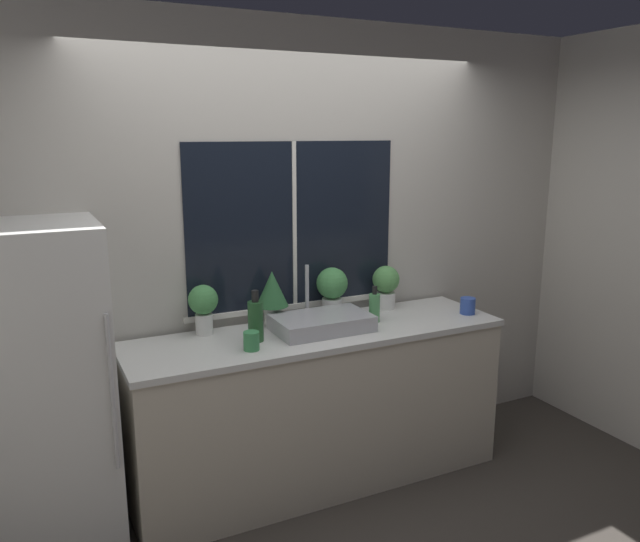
{
  "coord_description": "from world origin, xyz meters",
  "views": [
    {
      "loc": [
        -1.49,
        -2.77,
        2.05
      ],
      "look_at": [
        0.01,
        0.3,
        1.29
      ],
      "focal_mm": 35.0,
      "sensor_mm": 36.0,
      "label": 1
    }
  ],
  "objects_px": {
    "potted_plant_center_right": "(332,288)",
    "mug_blue": "(468,306)",
    "soap_bottle": "(374,307)",
    "mug_green": "(251,341)",
    "potted_plant_center_left": "(272,292)",
    "refrigerator": "(38,395)",
    "potted_plant_far_left": "(203,304)",
    "sink": "(322,322)",
    "bottle_tall": "(256,320)",
    "potted_plant_far_right": "(386,284)"
  },
  "relations": [
    {
      "from": "bottle_tall",
      "to": "mug_blue",
      "type": "bearing_deg",
      "value": -3.91
    },
    {
      "from": "potted_plant_center_right",
      "to": "mug_blue",
      "type": "distance_m",
      "value": 0.86
    },
    {
      "from": "potted_plant_center_left",
      "to": "bottle_tall",
      "type": "xyz_separation_m",
      "value": [
        -0.19,
        -0.24,
        -0.08
      ]
    },
    {
      "from": "potted_plant_center_right",
      "to": "mug_green",
      "type": "distance_m",
      "value": 0.77
    },
    {
      "from": "potted_plant_center_left",
      "to": "soap_bottle",
      "type": "distance_m",
      "value": 0.62
    },
    {
      "from": "potted_plant_center_right",
      "to": "potted_plant_far_right",
      "type": "distance_m",
      "value": 0.39
    },
    {
      "from": "potted_plant_far_left",
      "to": "bottle_tall",
      "type": "bearing_deg",
      "value": -47.34
    },
    {
      "from": "mug_green",
      "to": "potted_plant_far_left",
      "type": "bearing_deg",
      "value": 112.06
    },
    {
      "from": "soap_bottle",
      "to": "mug_green",
      "type": "bearing_deg",
      "value": -170.05
    },
    {
      "from": "potted_plant_center_right",
      "to": "mug_blue",
      "type": "relative_size",
      "value": 3.0
    },
    {
      "from": "refrigerator",
      "to": "potted_plant_center_left",
      "type": "height_order",
      "value": "refrigerator"
    },
    {
      "from": "sink",
      "to": "soap_bottle",
      "type": "bearing_deg",
      "value": 1.25
    },
    {
      "from": "potted_plant_far_right",
      "to": "soap_bottle",
      "type": "bearing_deg",
      "value": -134.48
    },
    {
      "from": "refrigerator",
      "to": "potted_plant_center_right",
      "type": "distance_m",
      "value": 1.73
    },
    {
      "from": "potted_plant_center_left",
      "to": "sink",
      "type": "bearing_deg",
      "value": -47.04
    },
    {
      "from": "potted_plant_far_right",
      "to": "potted_plant_center_right",
      "type": "bearing_deg",
      "value": 180.0
    },
    {
      "from": "mug_blue",
      "to": "mug_green",
      "type": "bearing_deg",
      "value": -178.7
    },
    {
      "from": "sink",
      "to": "mug_green",
      "type": "relative_size",
      "value": 5.52
    },
    {
      "from": "potted_plant_far_right",
      "to": "mug_blue",
      "type": "distance_m",
      "value": 0.53
    },
    {
      "from": "sink",
      "to": "potted_plant_center_right",
      "type": "distance_m",
      "value": 0.32
    },
    {
      "from": "potted_plant_center_right",
      "to": "bottle_tall",
      "type": "relative_size",
      "value": 1.07
    },
    {
      "from": "potted_plant_far_right",
      "to": "mug_green",
      "type": "distance_m",
      "value": 1.12
    },
    {
      "from": "mug_green",
      "to": "potted_plant_center_left",
      "type": "bearing_deg",
      "value": 54.05
    },
    {
      "from": "mug_green",
      "to": "soap_bottle",
      "type": "bearing_deg",
      "value": 9.95
    },
    {
      "from": "sink",
      "to": "potted_plant_center_left",
      "type": "distance_m",
      "value": 0.35
    },
    {
      "from": "potted_plant_far_left",
      "to": "potted_plant_center_right",
      "type": "height_order",
      "value": "potted_plant_center_right"
    },
    {
      "from": "potted_plant_far_right",
      "to": "soap_bottle",
      "type": "xyz_separation_m",
      "value": [
        -0.22,
        -0.22,
        -0.07
      ]
    },
    {
      "from": "mug_green",
      "to": "mug_blue",
      "type": "distance_m",
      "value": 1.45
    },
    {
      "from": "refrigerator",
      "to": "soap_bottle",
      "type": "height_order",
      "value": "refrigerator"
    },
    {
      "from": "potted_plant_center_right",
      "to": "sink",
      "type": "bearing_deg",
      "value": -129.01
    },
    {
      "from": "soap_bottle",
      "to": "mug_blue",
      "type": "distance_m",
      "value": 0.62
    },
    {
      "from": "potted_plant_center_left",
      "to": "potted_plant_center_right",
      "type": "bearing_deg",
      "value": 0.0
    },
    {
      "from": "potted_plant_center_left",
      "to": "soap_bottle",
      "type": "bearing_deg",
      "value": -21.11
    },
    {
      "from": "potted_plant_far_left",
      "to": "bottle_tall",
      "type": "relative_size",
      "value": 1.0
    },
    {
      "from": "sink",
      "to": "potted_plant_far_left",
      "type": "xyz_separation_m",
      "value": [
        -0.62,
        0.23,
        0.13
      ]
    },
    {
      "from": "potted_plant_far_right",
      "to": "mug_blue",
      "type": "relative_size",
      "value": 2.74
    },
    {
      "from": "refrigerator",
      "to": "mug_blue",
      "type": "relative_size",
      "value": 16.22
    },
    {
      "from": "potted_plant_center_left",
      "to": "bottle_tall",
      "type": "relative_size",
      "value": 1.14
    },
    {
      "from": "potted_plant_center_right",
      "to": "mug_green",
      "type": "xyz_separation_m",
      "value": [
        -0.66,
        -0.37,
        -0.13
      ]
    },
    {
      "from": "bottle_tall",
      "to": "soap_bottle",
      "type": "bearing_deg",
      "value": 1.47
    },
    {
      "from": "potted_plant_center_left",
      "to": "potted_plant_far_left",
      "type": "bearing_deg",
      "value": 180.0
    },
    {
      "from": "potted_plant_center_right",
      "to": "potted_plant_center_left",
      "type": "bearing_deg",
      "value": 180.0
    },
    {
      "from": "refrigerator",
      "to": "potted_plant_center_left",
      "type": "distance_m",
      "value": 1.35
    },
    {
      "from": "potted_plant_center_left",
      "to": "potted_plant_center_right",
      "type": "height_order",
      "value": "potted_plant_center_left"
    },
    {
      "from": "potted_plant_center_right",
      "to": "soap_bottle",
      "type": "height_order",
      "value": "potted_plant_center_right"
    },
    {
      "from": "potted_plant_center_left",
      "to": "potted_plant_center_right",
      "type": "distance_m",
      "value": 0.4
    },
    {
      "from": "potted_plant_center_right",
      "to": "mug_blue",
      "type": "xyz_separation_m",
      "value": [
        0.78,
        -0.33,
        -0.13
      ]
    },
    {
      "from": "sink",
      "to": "mug_blue",
      "type": "height_order",
      "value": "sink"
    },
    {
      "from": "refrigerator",
      "to": "potted_plant_far_left",
      "type": "distance_m",
      "value": 0.95
    },
    {
      "from": "bottle_tall",
      "to": "potted_plant_far_right",
      "type": "bearing_deg",
      "value": 13.74
    }
  ]
}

